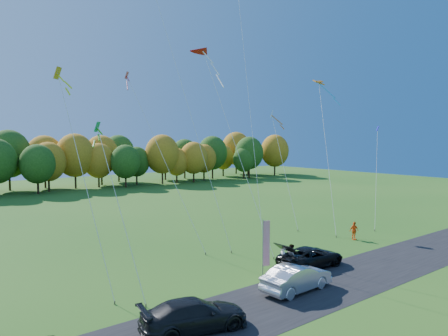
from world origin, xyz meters
TOP-DOWN VIEW (x-y plane):
  - ground at (0.00, 0.00)m, footprint 160.00×160.00m
  - asphalt_strip at (0.00, -4.00)m, footprint 90.00×6.00m
  - tree_line at (0.00, 55.00)m, footprint 116.00×12.00m
  - black_suv at (2.67, -0.80)m, footprint 5.41×2.64m
  - silver_sedan at (-1.90, -3.49)m, footprint 5.04×1.89m
  - dark_truck_a at (-10.00, -4.04)m, footprint 5.78×3.35m
  - person_tailgate_a at (0.69, 0.10)m, footprint 0.47×0.64m
  - person_tailgate_b at (1.20, -0.26)m, footprint 1.05×1.11m
  - person_east at (12.33, 2.17)m, footprint 1.06×0.66m
  - feather_flag at (-1.88, -0.72)m, footprint 0.52×0.20m
  - kite_delta_blue at (-1.12, 11.38)m, footprint 5.02×12.46m
  - kite_parafoil_orange at (8.20, 12.45)m, footprint 8.14×12.05m
  - kite_delta_red at (1.74, 7.35)m, footprint 2.33×9.67m
  - kite_parafoil_rainbow at (15.38, 7.80)m, footprint 8.73×8.68m
  - kite_diamond_yellow at (-12.16, 4.25)m, footprint 1.76×6.05m
  - kite_diamond_green at (-10.71, 2.60)m, footprint 1.11×5.52m
  - kite_diamond_white at (11.74, 10.47)m, footprint 2.25×6.09m
  - kite_diamond_pink at (-2.72, 10.72)m, footprint 3.19×8.77m
  - kite_diamond_blue_low at (19.56, 4.50)m, footprint 5.56×3.61m

SIDE VIEW (x-z plane):
  - ground at x=0.00m, z-range 0.00..0.00m
  - tree_line at x=0.00m, z-range -5.00..5.00m
  - asphalt_strip at x=0.00m, z-range 0.00..0.01m
  - black_suv at x=2.67m, z-range 0.00..1.48m
  - dark_truck_a at x=-10.00m, z-range 0.00..1.57m
  - person_tailgate_a at x=0.69m, z-range 0.00..1.62m
  - silver_sedan at x=-1.90m, z-range 0.00..1.64m
  - person_east at x=12.33m, z-range 0.00..1.69m
  - person_tailgate_b at x=1.20m, z-range 0.00..1.81m
  - feather_flag at x=-1.88m, z-range 0.45..4.51m
  - kite_diamond_blue_low at x=19.56m, z-range -0.20..10.78m
  - kite_diamond_green at x=-10.71m, z-range -0.04..10.72m
  - kite_diamond_white at x=11.74m, z-range -0.20..12.55m
  - kite_diamond_yellow at x=-12.16m, z-range -0.17..14.09m
  - kite_diamond_pink at x=-2.72m, z-range -0.21..15.38m
  - kite_parafoil_rainbow at x=15.38m, z-range -0.18..16.23m
  - kite_delta_red at x=1.74m, z-range 1.13..19.68m
  - kite_parafoil_orange at x=8.20m, z-range -0.24..31.15m
  - kite_delta_blue at x=-1.12m, z-range -0.45..32.46m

